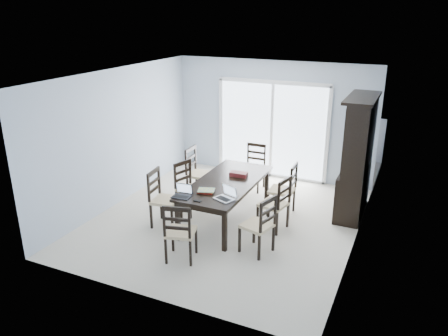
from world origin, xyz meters
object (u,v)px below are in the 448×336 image
at_px(china_hutch, 357,159).
at_px(chair_right_mid, 278,198).
at_px(chair_end_near, 179,227).
at_px(laptop_silver, 224,196).
at_px(dining_table, 226,185).
at_px(chair_right_near, 262,219).
at_px(chair_left_near, 160,192).
at_px(chair_left_far, 196,167).
at_px(laptop_dark, 181,194).
at_px(chair_end_far, 255,162).
at_px(cell_phone, 197,201).
at_px(game_box, 239,174).
at_px(hot_tub, 263,140).
at_px(chair_left_mid, 187,182).
at_px(chair_right_far, 287,184).

height_order(china_hutch, chair_right_mid, china_hutch).
xyz_separation_m(chair_end_near, laptop_silver, (0.35, 0.84, 0.22)).
xyz_separation_m(dining_table, chair_end_near, (-0.06, -1.57, -0.09)).
bearing_deg(chair_right_near, chair_left_near, 100.02).
distance_m(china_hutch, chair_left_far, 3.10).
distance_m(chair_end_near, laptop_dark, 0.75).
bearing_deg(chair_end_near, chair_left_near, 119.25).
distance_m(chair_end_far, cell_phone, 2.62).
height_order(game_box, hot_tub, hot_tub).
bearing_deg(chair_left_mid, chair_left_far, -147.43).
bearing_deg(chair_right_near, cell_phone, 113.00).
relative_size(laptop_dark, game_box, 0.98).
bearing_deg(chair_left_near, chair_end_near, 38.17).
height_order(dining_table, chair_right_far, chair_right_far).
bearing_deg(chair_right_mid, hot_tub, 35.30).
bearing_deg(chair_right_mid, game_box, 82.55).
xyz_separation_m(chair_left_far, laptop_silver, (1.29, -1.47, 0.18)).
distance_m(chair_left_far, chair_right_near, 2.53).
bearing_deg(laptop_silver, cell_phone, -123.99).
xyz_separation_m(chair_left_near, chair_end_near, (0.91, -0.94, -0.03)).
bearing_deg(hot_tub, laptop_dark, -87.06).
relative_size(dining_table, china_hutch, 1.00).
xyz_separation_m(chair_left_mid, chair_left_far, (-0.18, 0.70, 0.04)).
bearing_deg(chair_end_near, laptop_dark, 101.40).
xyz_separation_m(china_hutch, laptop_silver, (-1.74, -1.98, -0.27)).
height_order(china_hutch, chair_end_near, china_hutch).
bearing_deg(china_hutch, chair_right_near, -116.69).
xyz_separation_m(chair_left_near, chair_right_far, (1.90, 1.29, -0.01)).
distance_m(laptop_silver, game_box, 1.06).
bearing_deg(hot_tub, laptop_silver, -78.39).
bearing_deg(chair_left_near, game_box, 125.37).
distance_m(laptop_dark, hot_tub, 4.61).
bearing_deg(chair_left_mid, chair_right_near, 82.35).
relative_size(china_hutch, laptop_dark, 7.16).
bearing_deg(cell_phone, dining_table, 88.44).
xyz_separation_m(chair_left_mid, laptop_dark, (0.45, -0.97, 0.21)).
height_order(dining_table, chair_right_mid, chair_right_mid).
relative_size(china_hutch, chair_end_near, 1.98).
distance_m(china_hutch, chair_right_near, 2.38).
relative_size(chair_left_near, chair_right_far, 1.02).
bearing_deg(china_hutch, chair_end_far, 169.29).
relative_size(chair_left_far, game_box, 3.76).
relative_size(laptop_dark, hot_tub, 0.16).
xyz_separation_m(chair_end_near, chair_end_far, (-0.02, 3.22, -0.00)).
bearing_deg(chair_right_far, cell_phone, 146.58).
relative_size(dining_table, chair_left_mid, 1.98).
relative_size(chair_end_near, chair_end_far, 1.00).
distance_m(dining_table, china_hutch, 2.41).
bearing_deg(chair_right_far, chair_left_far, 85.35).
bearing_deg(china_hutch, chair_end_near, -126.50).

